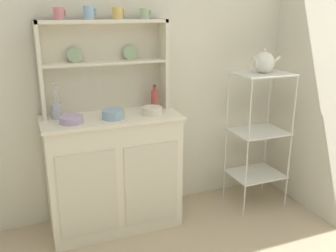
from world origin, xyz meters
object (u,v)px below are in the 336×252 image
utensil_jar (57,111)px  porcelain_teapot (264,62)px  hutch_cabinet (114,171)px  bowl_mixing_large (71,120)px  hutch_shelf_unit (104,59)px  jam_bottle (155,99)px  bakers_rack (259,127)px  cup_rose_0 (59,14)px

utensil_jar → porcelain_teapot: 1.62m
hutch_cabinet → bowl_mixing_large: bowl_mixing_large is taller
hutch_shelf_unit → jam_bottle: size_ratio=5.03×
bowl_mixing_large → utensil_jar: (-0.08, 0.15, 0.03)m
hutch_cabinet → bowl_mixing_large: 0.55m
hutch_cabinet → bakers_rack: bearing=-5.6°
hutch_shelf_unit → porcelain_teapot: (1.21, -0.28, -0.05)m
bakers_rack → cup_rose_0: cup_rose_0 is taller
hutch_cabinet → jam_bottle: size_ratio=5.40×
jam_bottle → utensil_jar: size_ratio=0.74×
hutch_cabinet → jam_bottle: 0.64m
jam_bottle → bowl_mixing_large: bearing=-166.5°
hutch_cabinet → jam_bottle: (0.37, 0.09, 0.52)m
bowl_mixing_large → porcelain_teapot: size_ratio=0.63×
porcelain_teapot → utensil_jar: bearing=172.9°
hutch_shelf_unit → bowl_mixing_large: (-0.29, -0.24, -0.37)m
hutch_cabinet → cup_rose_0: (-0.30, 0.12, 1.16)m
porcelain_teapot → hutch_cabinet: bearing=174.4°
hutch_shelf_unit → bakers_rack: 1.38m
hutch_cabinet → hutch_shelf_unit: (0.00, 0.16, 0.83)m
bakers_rack → porcelain_teapot: size_ratio=4.50×
bowl_mixing_large → utensil_jar: bearing=117.3°
hutch_shelf_unit → bakers_rack: bearing=-13.1°
hutch_shelf_unit → utensil_jar: hutch_shelf_unit is taller
jam_bottle → utensil_jar: bearing=-179.4°
bakers_rack → jam_bottle: bearing=166.3°
porcelain_teapot → jam_bottle: bearing=166.3°
bowl_mixing_large → utensil_jar: 0.17m
bowl_mixing_large → porcelain_teapot: bearing=-1.7°
hutch_cabinet → porcelain_teapot: porcelain_teapot is taller
bowl_mixing_large → cup_rose_0: bearing=90.9°
hutch_shelf_unit → utensil_jar: (-0.37, -0.09, -0.34)m
hutch_cabinet → porcelain_teapot: (1.21, -0.12, 0.78)m
hutch_cabinet → porcelain_teapot: 1.45m
bakers_rack → porcelain_teapot: bearing=180.0°
cup_rose_0 → bowl_mixing_large: size_ratio=0.51×
cup_rose_0 → bowl_mixing_large: bearing=-89.1°
bakers_rack → porcelain_teapot: (-0.00, 0.00, 0.53)m
hutch_shelf_unit → porcelain_teapot: size_ratio=3.62×
cup_rose_0 → jam_bottle: (0.67, -0.04, -0.64)m
hutch_cabinet → bakers_rack: (1.22, -0.12, 0.25)m
hutch_cabinet → bakers_rack: 1.25m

